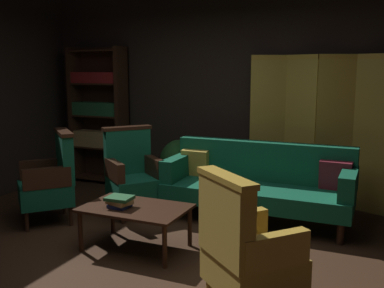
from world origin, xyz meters
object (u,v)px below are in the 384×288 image
potted_plant (179,165)px  book_green_cloth (119,198)px  armchair_wing_right (51,180)px  book_navy_cloth (120,206)px  coffee_table (136,211)px  armchair_wing_left (132,174)px  book_tan_leather (120,202)px  velvet_couch (259,181)px  folding_screen (335,130)px  bookshelf (99,114)px  armchair_gilt_accent (246,250)px

potted_plant → book_green_cloth: 1.76m
potted_plant → armchair_wing_right: bearing=-124.3°
book_navy_cloth → book_green_cloth: 0.07m
armchair_wing_right → book_green_cloth: armchair_wing_right is taller
coffee_table → book_navy_cloth: book_navy_cloth is taller
armchair_wing_left → book_green_cloth: bearing=-65.3°
armchair_wing_left → book_tan_leather: bearing=-65.3°
armchair_wing_right → book_navy_cloth: size_ratio=5.72×
coffee_table → potted_plant: potted_plant is taller
potted_plant → book_navy_cloth: potted_plant is taller
velvet_couch → book_green_cloth: 1.70m
book_navy_cloth → book_green_cloth: bearing=-90.0°
book_navy_cloth → book_green_cloth: (0.00, -0.00, 0.07)m
book_green_cloth → potted_plant: bearing=96.6°
velvet_couch → potted_plant: velvet_couch is taller
folding_screen → book_green_cloth: 2.80m
potted_plant → bookshelf: bearing=166.2°
armchair_gilt_accent → armchair_wing_right: 2.79m
folding_screen → bookshelf: bookshelf is taller
armchair_wing_left → book_green_cloth: (0.45, -0.99, 0.02)m
velvet_couch → book_navy_cloth: (-0.99, -1.38, -0.01)m
bookshelf → book_green_cloth: (1.71, -2.12, -0.54)m
coffee_table → book_green_cloth: book_green_cloth is taller
book_green_cloth → armchair_gilt_accent: bearing=-24.5°
velvet_couch → armchair_gilt_accent: size_ratio=2.04×
coffee_table → armchair_wing_left: (-0.58, 0.92, 0.12)m
potted_plant → book_green_cloth: bearing=-83.4°
folding_screen → armchair_gilt_accent: folding_screen is taller
velvet_couch → book_green_cloth: size_ratio=8.91×
bookshelf → velvet_couch: 2.86m
book_navy_cloth → book_tan_leather: book_tan_leather is taller
potted_plant → armchair_gilt_accent: bearing=-55.6°
coffee_table → bookshelf: bearing=132.0°
velvet_couch → book_tan_leather: velvet_couch is taller
velvet_couch → armchair_wing_right: armchair_wing_right is taller
armchair_wing_left → potted_plant: 0.80m
bookshelf → folding_screen: bearing=0.7°
folding_screen → velvet_couch: bearing=-133.0°
armchair_gilt_accent → armchair_wing_right: bearing=158.4°
book_green_cloth → book_tan_leather: bearing=90.0°
velvet_couch → armchair_gilt_accent: 2.09m
coffee_table → armchair_wing_right: (-1.28, 0.29, 0.12)m
armchair_gilt_accent → book_navy_cloth: 1.59m
velvet_couch → coffee_table: bearing=-123.3°
book_navy_cloth → folding_screen: bearing=51.5°
bookshelf → armchair_wing_right: size_ratio=1.97×
potted_plant → folding_screen: bearing=12.1°
folding_screen → book_tan_leather: 2.81m
armchair_wing_right → book_navy_cloth: 1.21m
armchair_wing_right → book_green_cloth: 1.20m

